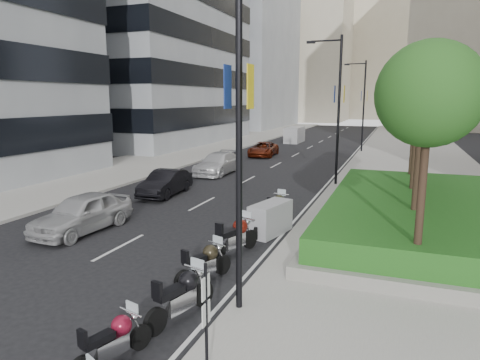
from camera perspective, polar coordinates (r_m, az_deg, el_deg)
The scene contains 29 objects.
ground at distance 12.66m, azimuth -21.08°, elevation -14.87°, with size 160.00×160.00×0.00m, color black.
sidewalk_right at distance 38.77m, azimuth 22.04°, elevation 2.20°, with size 10.00×100.00×0.15m, color #9E9B93.
sidewalk_left at distance 43.54m, azimuth -6.79°, elevation 3.77°, with size 8.00×100.00×0.15m, color #9E9B93.
lane_edge at distance 38.98m, azimuth 14.23°, elevation 2.60°, with size 0.12×100.00×0.01m, color silver.
lane_centre at distance 39.87m, azimuth 6.78°, elevation 3.03°, with size 0.12×100.00×0.01m, color silver.
building_grey_far at distance 85.17m, azimuth -1.67°, elevation 17.29°, with size 22.00×26.00×30.00m, color gray.
building_cream_left at distance 112.04m, azimuth 7.37°, elevation 16.67°, with size 26.00×24.00×34.00m, color #B7AD93.
building_cream_centre at distance 129.25m, azimuth 18.57°, elevation 16.31°, with size 30.00×24.00×38.00m, color #B7AD93.
planter at distance 19.18m, azimuth 26.32°, elevation -5.42°, with size 10.00×14.00×0.40m, color gray.
hedge at distance 19.03m, azimuth 26.47°, elevation -3.68°, with size 9.40×13.40×0.80m, color #1B5016.
tree_0 at distance 12.41m, azimuth 23.96°, elevation 10.31°, with size 2.80×2.80×6.30m.
tree_1 at distance 16.41m, azimuth 23.20°, elevation 10.26°, with size 2.80×2.80×6.30m.
tree_2 at distance 20.41m, azimuth 22.74°, elevation 10.23°, with size 2.80×2.80×6.30m.
tree_3 at distance 24.41m, azimuth 22.43°, elevation 10.20°, with size 2.80×2.80×6.30m.
lamp_post_0 at distance 10.10m, azimuth -0.98°, elevation 9.28°, with size 2.34×0.45×9.00m.
lamp_post_1 at distance 26.65m, azimuth 12.73°, elevation 9.95°, with size 2.34×0.45×9.00m.
lamp_post_2 at distance 44.55m, azimuth 16.00°, elevation 10.03°, with size 2.34×0.45×9.00m.
parking_sign at distance 8.07m, azimuth -4.53°, elevation -17.93°, with size 0.06×0.32×2.50m.
motorcycle_1 at distance 9.57m, azimuth -16.50°, elevation -19.84°, with size 0.80×1.92×0.98m.
motorcycle_2 at distance 10.87m, azimuth -7.74°, elevation -14.97°, with size 0.90×2.30×1.17m.
motorcycle_3 at distance 12.84m, azimuth -4.72°, elevation -10.98°, with size 1.00×2.06×1.08m.
motorcycle_4 at distance 14.87m, azimuth -0.61°, elevation -7.55°, with size 1.03×2.38×1.22m.
motorcycle_5 at distance 17.08m, azimuth 4.09°, elevation -5.17°, with size 1.35×2.27×1.29m.
motorcycle_6 at distance 19.22m, azimuth 4.92°, elevation -3.57°, with size 0.73×2.17×1.08m.
car_a at distance 18.52m, azimuth -20.28°, elevation -4.11°, with size 1.85×4.60×1.57m, color #B1B1B3.
car_b at distance 24.24m, azimuth -9.91°, elevation -0.38°, with size 1.49×4.27×1.41m, color black.
car_c at distance 30.83m, azimuth -2.95°, elevation 2.23°, with size 2.12×5.21×1.51m, color silver.
car_d at distance 40.44m, azimuth 3.12°, elevation 4.13°, with size 2.20×4.76×1.32m, color #5A1A0A.
delivery_van at distance 53.49m, azimuth 7.24°, elevation 5.92°, with size 1.73×4.51×1.89m.
Camera 1 is at (7.84, -8.40, 5.33)m, focal length 32.00 mm.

